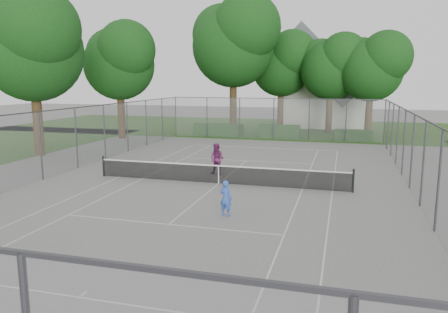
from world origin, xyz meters
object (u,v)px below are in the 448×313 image
(tennis_net, at_px, (219,174))
(girl_player, at_px, (226,198))
(woman_player, at_px, (217,159))
(house, at_px, (323,86))

(tennis_net, xyz_separation_m, girl_player, (1.69, -4.87, 0.18))
(woman_player, bearing_deg, tennis_net, -60.91)
(girl_player, bearing_deg, woman_player, -57.65)
(tennis_net, height_order, girl_player, girl_player)
(tennis_net, relative_size, girl_player, 9.35)
(tennis_net, distance_m, house, 29.40)
(tennis_net, bearing_deg, girl_player, -70.84)
(girl_player, bearing_deg, house, -79.56)
(house, relative_size, woman_player, 6.39)
(house, bearing_deg, girl_player, -92.94)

